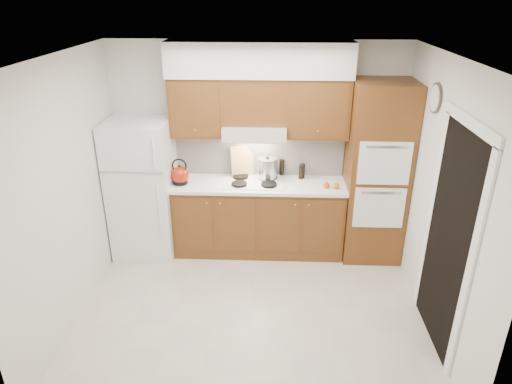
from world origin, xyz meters
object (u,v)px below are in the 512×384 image
oven_cabinet (376,173)px  kettle (180,175)px  fridge (143,189)px  stock_pot (267,168)px

oven_cabinet → kettle: (-2.37, -0.06, -0.04)m
oven_cabinet → fridge: bearing=-179.3°
fridge → oven_cabinet: size_ratio=0.78×
oven_cabinet → stock_pot: bearing=173.9°
oven_cabinet → kettle: size_ratio=10.09×
fridge → kettle: (0.47, -0.02, 0.20)m
kettle → oven_cabinet: bearing=-6.9°
stock_pot → oven_cabinet: bearing=-6.1°
oven_cabinet → stock_pot: 1.32m
fridge → oven_cabinet: oven_cabinet is taller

